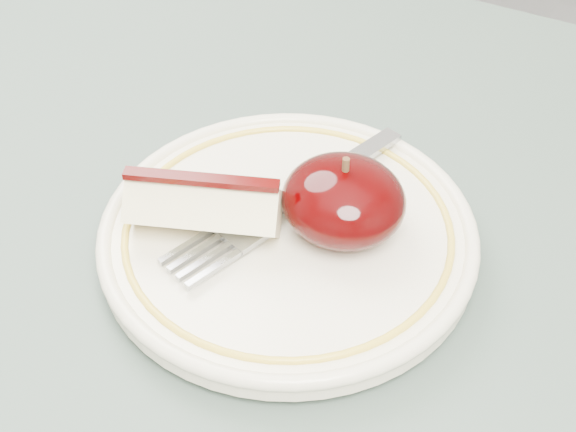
% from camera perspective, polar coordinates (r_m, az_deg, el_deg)
% --- Properties ---
extents(plate, '(0.22, 0.22, 0.02)m').
position_cam_1_polar(plate, '(0.46, -0.00, -1.27)').
color(plate, beige).
rests_on(plate, table).
extents(apple_half, '(0.07, 0.07, 0.05)m').
position_cam_1_polar(apple_half, '(0.44, 3.97, 1.13)').
color(apple_half, black).
rests_on(apple_half, plate).
extents(apple_wedge, '(0.09, 0.06, 0.04)m').
position_cam_1_polar(apple_wedge, '(0.44, -6.02, 0.71)').
color(apple_wedge, '#FEF3BB').
rests_on(apple_wedge, plate).
extents(fork, '(0.08, 0.17, 0.00)m').
position_cam_1_polar(fork, '(0.47, -0.06, 1.01)').
color(fork, gray).
rests_on(fork, plate).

